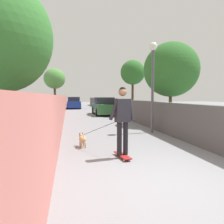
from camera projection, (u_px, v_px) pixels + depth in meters
ground_plane at (91, 115)px, 17.64m from camera, size 80.00×80.00×0.00m
wall_left at (62, 107)px, 15.13m from camera, size 48.00×0.30×1.68m
fence_right at (124, 108)px, 16.12m from camera, size 48.00×0.30×1.37m
tree_right_mid at (171, 70)px, 11.87m from camera, size 3.15×3.15×4.74m
tree_right_far at (133, 73)px, 17.09m from camera, size 2.03×2.03×4.64m
tree_left_distant at (55, 79)px, 21.57m from camera, size 2.21×2.21×4.55m
lamp_post at (153, 71)px, 9.13m from camera, size 0.36×0.36×4.02m
skateboard at (122, 155)px, 5.51m from camera, size 0.82×0.32×0.08m
person_skateboarder at (123, 115)px, 5.42m from camera, size 0.27×0.72×1.81m
dog at (83, 139)px, 6.64m from camera, size 1.68×1.11×1.06m
car_near at (104, 107)px, 18.31m from camera, size 4.24×1.80×1.54m
car_far at (74, 103)px, 27.36m from camera, size 4.23×1.80×1.54m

